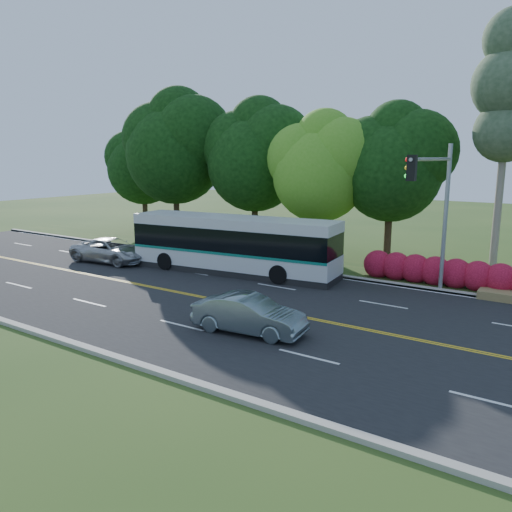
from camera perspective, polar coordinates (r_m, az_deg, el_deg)
The scene contains 12 objects.
ground at distance 21.91m, azimuth -1.34°, elevation -5.71°, with size 120.00×120.00×0.00m, color #274717.
road at distance 21.91m, azimuth -1.34°, elevation -5.68°, with size 60.00×14.00×0.02m, color black.
curb_north at distance 27.85m, azimuth 7.14°, elevation -1.94°, with size 60.00×0.30×0.15m, color #A39F93.
curb_south at distance 16.89m, azimuth -15.68°, elevation -11.17°, with size 60.00×0.30×0.15m, color #A39F93.
grass_verge at distance 29.48m, azimuth 8.75°, elevation -1.29°, with size 60.00×4.00×0.10m, color #274717.
lane_markings at distance 21.96m, azimuth -1.54°, elevation -5.61°, with size 57.60×13.82×0.00m.
tree_row at distance 33.96m, azimuth 3.34°, elevation 11.82°, with size 44.70×9.10×13.84m.
bougainvillea_hedge at distance 26.38m, azimuth 22.26°, elevation -2.02°, with size 9.50×2.25×1.50m.
traffic_signal at distance 23.29m, azimuth 19.94°, elevation 6.35°, with size 0.42×6.10×7.00m.
transit_bus at distance 27.75m, azimuth -2.65°, elevation 1.24°, with size 12.15×3.85×3.13m.
sedan at distance 18.43m, azimuth -0.80°, elevation -6.69°, with size 1.48×4.24×1.40m, color slate.
suv at distance 31.93m, azimuth -16.18°, elevation 0.63°, with size 2.40×5.21×1.45m, color #A9ABAE.
Camera 1 is at (12.05, -17.14, 6.41)m, focal length 35.00 mm.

